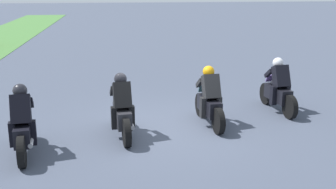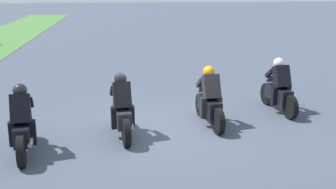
% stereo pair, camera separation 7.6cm
% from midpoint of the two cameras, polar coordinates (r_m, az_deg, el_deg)
% --- Properties ---
extents(ground_plane, '(120.00, 120.00, 0.00)m').
position_cam_midpoint_polar(ground_plane, '(10.63, -0.17, -4.51)').
color(ground_plane, '#404758').
extents(rider_lane_a, '(2.04, 0.58, 1.51)m').
position_cam_midpoint_polar(rider_lane_a, '(12.19, 14.93, 0.62)').
color(rider_lane_a, black).
rests_on(rider_lane_a, ground_plane).
extents(rider_lane_b, '(2.04, 0.57, 1.51)m').
position_cam_midpoint_polar(rider_lane_b, '(10.73, 5.84, -0.90)').
color(rider_lane_b, black).
rests_on(rider_lane_b, ground_plane).
extents(rider_lane_c, '(2.04, 0.58, 1.51)m').
position_cam_midpoint_polar(rider_lane_c, '(9.97, -6.01, -2.17)').
color(rider_lane_c, black).
rests_on(rider_lane_c, ground_plane).
extents(rider_lane_d, '(2.04, 0.59, 1.51)m').
position_cam_midpoint_polar(rider_lane_d, '(9.41, -18.82, -4.00)').
color(rider_lane_d, black).
rests_on(rider_lane_d, ground_plane).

